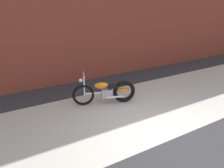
% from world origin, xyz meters
% --- Properties ---
extents(ground_plane, '(80.00, 80.00, 0.00)m').
position_xyz_m(ground_plane, '(0.00, 0.00, 0.00)').
color(ground_plane, '#2D2D30').
extents(sidewalk_slab, '(36.00, 3.50, 0.01)m').
position_xyz_m(sidewalk_slab, '(0.00, 1.75, 0.00)').
color(sidewalk_slab, '#B2ADA3').
rests_on(sidewalk_slab, ground).
extents(brick_building_wall, '(36.00, 0.50, 5.38)m').
position_xyz_m(brick_building_wall, '(0.00, 5.20, 2.69)').
color(brick_building_wall, brown).
rests_on(brick_building_wall, ground).
extents(motorcycle_orange, '(1.92, 0.89, 1.03)m').
position_xyz_m(motorcycle_orange, '(-0.20, 2.50, 0.40)').
color(motorcycle_orange, black).
rests_on(motorcycle_orange, ground).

